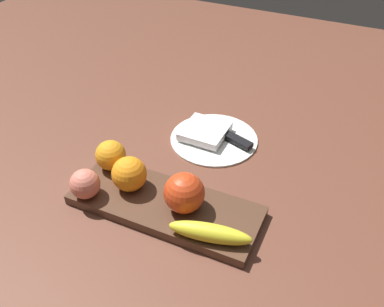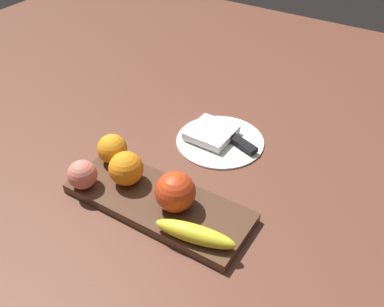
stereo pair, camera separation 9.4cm
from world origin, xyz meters
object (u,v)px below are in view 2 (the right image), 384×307
(fruit_tray, at_px, (158,203))
(orange_near_apple, at_px, (112,149))
(knife, at_px, (237,140))
(banana, at_px, (195,234))
(folded_napkin, at_px, (211,132))
(peach, at_px, (82,175))
(orange_near_banana, at_px, (126,168))
(apple, at_px, (175,192))
(dinner_plate, at_px, (220,140))

(fruit_tray, distance_m, orange_near_apple, 0.17)
(knife, bearing_deg, banana, 122.29)
(banana, xyz_separation_m, folded_napkin, (0.15, -0.31, -0.02))
(peach, xyz_separation_m, knife, (-0.20, -0.32, -0.04))
(orange_near_banana, distance_m, peach, 0.09)
(banana, distance_m, folded_napkin, 0.35)
(orange_near_banana, xyz_separation_m, folded_napkin, (-0.06, -0.25, -0.04))
(fruit_tray, relative_size, orange_near_apple, 5.84)
(peach, distance_m, folded_napkin, 0.34)
(orange_near_apple, relative_size, orange_near_banana, 0.92)
(apple, distance_m, orange_near_apple, 0.21)
(banana, xyz_separation_m, orange_near_apple, (0.28, -0.10, 0.02))
(orange_near_apple, bearing_deg, folded_napkin, -121.02)
(orange_near_banana, bearing_deg, folded_napkin, -102.98)
(fruit_tray, distance_m, peach, 0.17)
(banana, relative_size, peach, 2.51)
(banana, distance_m, knife, 0.33)
(orange_near_apple, bearing_deg, peach, 91.00)
(dinner_plate, distance_m, folded_napkin, 0.03)
(orange_near_banana, xyz_separation_m, peach, (0.07, 0.06, -0.01))
(banana, bearing_deg, apple, -45.28)
(orange_near_apple, distance_m, knife, 0.30)
(peach, bearing_deg, orange_near_apple, -89.00)
(fruit_tray, bearing_deg, dinner_plate, -90.00)
(fruit_tray, xyz_separation_m, peach, (0.16, 0.05, 0.04))
(fruit_tray, bearing_deg, banana, 156.86)
(orange_near_apple, bearing_deg, fruit_tray, 163.32)
(folded_napkin, distance_m, knife, 0.07)
(apple, bearing_deg, dinner_plate, -80.65)
(banana, bearing_deg, knife, -87.12)
(banana, relative_size, orange_near_apple, 2.32)
(knife, bearing_deg, orange_near_banana, 82.70)
(apple, bearing_deg, knife, -89.61)
(knife, bearing_deg, fruit_tray, 99.84)
(banana, bearing_deg, orange_near_banana, -27.12)
(banana, xyz_separation_m, peach, (0.28, -0.00, 0.01))
(apple, height_order, folded_napkin, apple)
(orange_near_apple, relative_size, knife, 0.38)
(banana, relative_size, dinner_plate, 0.72)
(apple, relative_size, folded_napkin, 0.76)
(peach, bearing_deg, orange_near_banana, -139.89)
(apple, xyz_separation_m, banana, (-0.08, 0.05, -0.02))
(orange_near_banana, xyz_separation_m, dinner_plate, (-0.09, -0.25, -0.05))
(peach, bearing_deg, apple, -165.41)
(apple, xyz_separation_m, orange_near_banana, (0.13, -0.01, -0.00))
(fruit_tray, relative_size, knife, 2.22)
(fruit_tray, relative_size, apple, 4.81)
(folded_napkin, bearing_deg, orange_near_apple, 58.98)
(apple, height_order, orange_near_apple, apple)
(dinner_plate, relative_size, folded_napkin, 2.02)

